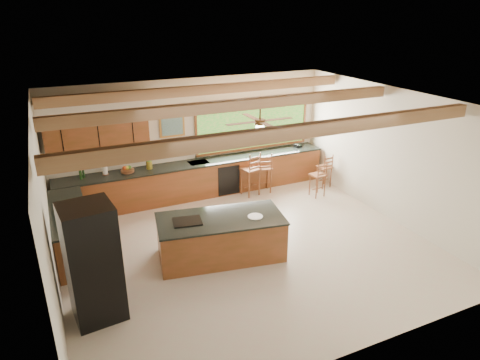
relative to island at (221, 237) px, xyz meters
name	(u,v)px	position (x,y,z in m)	size (l,w,h in m)	color
ground	(247,247)	(0.62, 0.08, -0.42)	(7.20, 7.20, 0.00)	beige
room_shell	(226,137)	(0.45, 0.73, 1.79)	(7.27, 6.54, 3.02)	beige
counter_run	(173,189)	(-0.20, 2.60, 0.04)	(7.12, 3.10, 1.27)	brown
island	(221,237)	(0.00, 0.00, 0.00)	(2.58, 1.54, 0.86)	brown
refrigerator	(93,263)	(-2.43, -0.81, 0.54)	(0.82, 0.80, 1.93)	black
bar_stool_a	(251,170)	(1.85, 2.41, 0.28)	(0.51, 0.51, 1.19)	brown
bar_stool_b	(265,169)	(2.26, 2.47, 0.23)	(0.48, 0.48, 1.11)	brown
bar_stool_c	(319,176)	(3.40, 1.62, 0.15)	(0.38, 0.38, 0.96)	brown
bar_stool_d	(326,168)	(3.92, 2.07, 0.14)	(0.37, 0.37, 0.95)	brown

